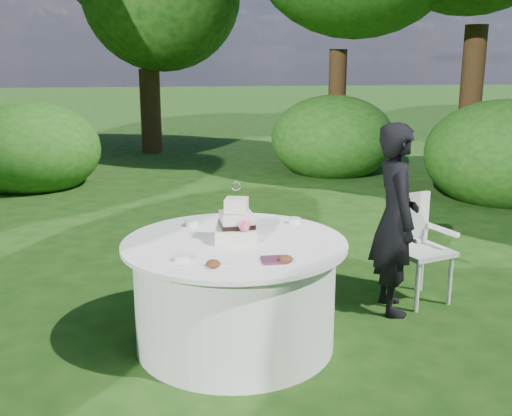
% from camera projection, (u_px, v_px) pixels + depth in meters
% --- Properties ---
extents(ground, '(80.00, 80.00, 0.00)m').
position_uv_depth(ground, '(235.00, 343.00, 4.32)').
color(ground, '#13350E').
rests_on(ground, ground).
extents(napkins, '(0.14, 0.14, 0.02)m').
position_uv_depth(napkins, '(273.00, 260.00, 3.72)').
color(napkins, '#4D2138').
rests_on(napkins, table).
extents(feather_plume, '(0.48, 0.07, 0.01)m').
position_uv_depth(feather_plume, '(210.00, 266.00, 3.62)').
color(feather_plume, white).
rests_on(feather_plume, table).
extents(guest, '(0.41, 0.59, 1.53)m').
position_uv_depth(guest, '(395.00, 219.00, 4.72)').
color(guest, black).
rests_on(guest, ground).
extents(table, '(1.56, 1.56, 0.77)m').
position_uv_depth(table, '(235.00, 293.00, 4.23)').
color(table, white).
rests_on(table, ground).
extents(cake, '(0.32, 0.32, 0.42)m').
position_uv_depth(cake, '(237.00, 224.00, 4.12)').
color(cake, silver).
rests_on(cake, table).
extents(chair, '(0.54, 0.54, 0.89)m').
position_uv_depth(chair, '(416.00, 240.00, 5.02)').
color(chair, silver).
rests_on(chair, ground).
extents(votives, '(0.97, 0.90, 0.04)m').
position_uv_depth(votives, '(226.00, 232.00, 4.27)').
color(votives, white).
rests_on(votives, table).
extents(petal_cups, '(0.54, 0.11, 0.05)m').
position_uv_depth(petal_cups, '(250.00, 261.00, 3.64)').
color(petal_cups, '#562D16').
rests_on(petal_cups, table).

